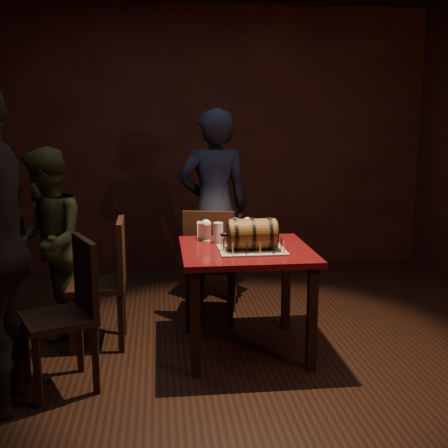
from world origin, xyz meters
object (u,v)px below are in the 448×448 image
Objects in this scene: pub_table at (246,264)px; chair_left_rear at (108,275)px; person_back at (214,208)px; chair_back at (210,259)px; wine_glass_right at (248,223)px; barrel_cake at (252,234)px; wine_glass_mid at (235,223)px; pint_of_ale at (218,233)px; wine_glass_left at (206,225)px; chair_left_front at (71,305)px; person_left_rear at (47,243)px.

chair_left_rear is (-0.97, 0.22, -0.12)m from pub_table.
pub_table is 0.52× the size of person_back.
chair_left_rear is (-0.78, -0.38, 0.00)m from chair_back.
barrel_cake is at bearing -94.67° from wine_glass_right.
pint_of_ale is (-0.14, -0.13, -0.04)m from wine_glass_mid.
chair_back reaches higher than wine_glass_right.
pub_table is 5.59× the size of wine_glass_left.
chair_left_rear is at bearing -176.53° from wine_glass_left.
chair_left_rear is at bearing 177.44° from pint_of_ale.
wine_glass_mid is at bearing 13.79° from wine_glass_left.
chair_back is at bearing 107.93° from pub_table.
barrel_cake is 0.41× the size of chair_back.
chair_back is 1.00× the size of chair_left_front.
chair_left_front is (-0.17, -0.63, 0.00)m from chair_left_rear.
chair_left_rear is 0.65× the size of person_left_rear.
chair_left_front is at bearing -132.91° from chair_back.
person_back is 1.46m from person_left_rear.
person_back is (1.02, 1.49, 0.34)m from chair_left_front.
pint_of_ale is 1.18m from chair_left_front.
chair_left_rear reaches higher than pint_of_ale.
person_back is at bearing 55.56° from chair_left_front.
barrel_cake is 2.55× the size of pint_of_ale.
chair_left_rear is at bearing -153.65° from chair_back.
wine_glass_left is 1.00× the size of wine_glass_right.
barrel_cake is 2.38× the size of wine_glass_right.
chair_left_rear is 0.66m from chair_left_front.
chair_back and chair_left_front have the same top height.
person_left_rear reaches higher than pint_of_ale.
wine_glass_left is 1.00× the size of wine_glass_mid.
wine_glass_right is 1.09m from chair_left_rear.
person_left_rear reaches higher than wine_glass_right.
chair_back is at bearing 80.02° from wine_glass_left.
pint_of_ale is at bearing 65.99° from person_left_rear.
wine_glass_left is at bearing 134.21° from pub_table.
barrel_cake reaches higher than wine_glass_left.
barrel_cake is 0.40m from wine_glass_mid.
chair_back is (-0.02, 0.42, -0.30)m from pint_of_ale.
wine_glass_mid is 1.37m from chair_left_front.
wine_glass_mid is at bearing 179.08° from wine_glass_right.
chair_back is 0.65× the size of person_left_rear.
chair_left_front is (-0.97, -0.60, -0.30)m from pint_of_ale.
chair_back is at bearing 119.48° from wine_glass_mid.
chair_left_rear is (-1.03, -0.10, -0.35)m from wine_glass_right.
barrel_cake reaches higher than chair_left_rear.
pint_of_ale is (0.08, -0.08, -0.05)m from wine_glass_left.
person_back reaches higher than wine_glass_left.
barrel_cake is 0.44m from wine_glass_left.
wine_glass_left is 1.07× the size of pint_of_ale.
chair_back is at bearing 26.35° from chair_left_rear.
pint_of_ale is 0.16× the size of chair_back.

